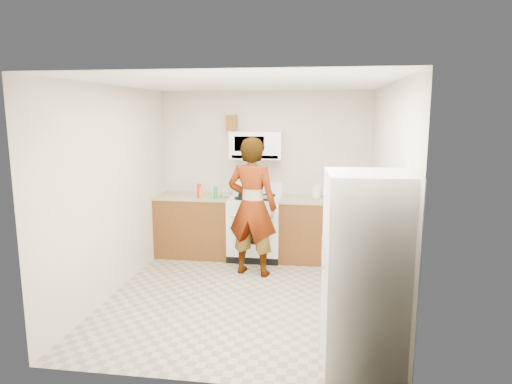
% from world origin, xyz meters
% --- Properties ---
extents(floor, '(3.60, 3.60, 0.00)m').
position_xyz_m(floor, '(0.00, 0.00, 0.00)').
color(floor, gray).
rests_on(floor, ground).
extents(back_wall, '(3.20, 0.02, 2.50)m').
position_xyz_m(back_wall, '(0.00, 1.79, 1.25)').
color(back_wall, beige).
rests_on(back_wall, floor).
extents(right_wall, '(0.02, 3.60, 2.50)m').
position_xyz_m(right_wall, '(1.59, 0.00, 1.25)').
color(right_wall, beige).
rests_on(right_wall, floor).
extents(cabinet_left, '(1.12, 0.62, 0.90)m').
position_xyz_m(cabinet_left, '(-1.04, 1.49, 0.45)').
color(cabinet_left, brown).
rests_on(cabinet_left, floor).
extents(counter_left, '(1.14, 0.64, 0.03)m').
position_xyz_m(counter_left, '(-1.04, 1.49, 0.92)').
color(counter_left, tan).
rests_on(counter_left, cabinet_left).
extents(cabinet_right, '(0.80, 0.62, 0.90)m').
position_xyz_m(cabinet_right, '(0.68, 1.49, 0.45)').
color(cabinet_right, brown).
rests_on(cabinet_right, floor).
extents(counter_right, '(0.82, 0.64, 0.03)m').
position_xyz_m(counter_right, '(0.68, 1.49, 0.92)').
color(counter_right, tan).
rests_on(counter_right, cabinet_right).
extents(gas_range, '(0.76, 0.65, 1.13)m').
position_xyz_m(gas_range, '(-0.10, 1.48, 0.49)').
color(gas_range, white).
rests_on(gas_range, floor).
extents(microwave, '(0.76, 0.38, 0.40)m').
position_xyz_m(microwave, '(-0.10, 1.61, 1.70)').
color(microwave, white).
rests_on(microwave, back_wall).
extents(person, '(0.76, 0.58, 1.87)m').
position_xyz_m(person, '(-0.04, 0.78, 0.94)').
color(person, tan).
rests_on(person, floor).
extents(fridge, '(0.75, 0.75, 1.70)m').
position_xyz_m(fridge, '(1.27, -1.31, 0.85)').
color(fridge, white).
rests_on(fridge, floor).
extents(kettle, '(0.15, 0.15, 0.17)m').
position_xyz_m(kettle, '(0.80, 1.63, 1.02)').
color(kettle, silver).
rests_on(kettle, counter_right).
extents(jug, '(0.15, 0.15, 0.24)m').
position_xyz_m(jug, '(-0.48, 1.61, 2.02)').
color(jug, brown).
rests_on(jug, microwave).
extents(saucepan, '(0.24, 0.24, 0.11)m').
position_xyz_m(saucepan, '(-0.23, 1.66, 1.01)').
color(saucepan, silver).
rests_on(saucepan, gas_range).
extents(tray, '(0.28, 0.22, 0.05)m').
position_xyz_m(tray, '(0.04, 1.32, 0.96)').
color(tray, white).
rests_on(tray, gas_range).
extents(bottle_spray, '(0.07, 0.07, 0.21)m').
position_xyz_m(bottle_spray, '(-0.91, 1.30, 1.04)').
color(bottle_spray, red).
rests_on(bottle_spray, counter_left).
extents(bottle_hot_sauce, '(0.06, 0.06, 0.17)m').
position_xyz_m(bottle_hot_sauce, '(-0.87, 1.27, 1.02)').
color(bottle_hot_sauce, orange).
rests_on(bottle_hot_sauce, counter_left).
extents(bottle_green_cap, '(0.07, 0.07, 0.18)m').
position_xyz_m(bottle_green_cap, '(-0.65, 1.27, 1.03)').
color(bottle_green_cap, '#198D2A').
rests_on(bottle_green_cap, counter_left).
extents(pot_lid, '(0.29, 0.29, 0.01)m').
position_xyz_m(pot_lid, '(-0.61, 1.39, 0.94)').
color(pot_lid, silver).
rests_on(pot_lid, counter_left).
extents(broom, '(0.25, 0.19, 1.32)m').
position_xyz_m(broom, '(1.56, 1.23, 0.67)').
color(broom, white).
rests_on(broom, floor).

